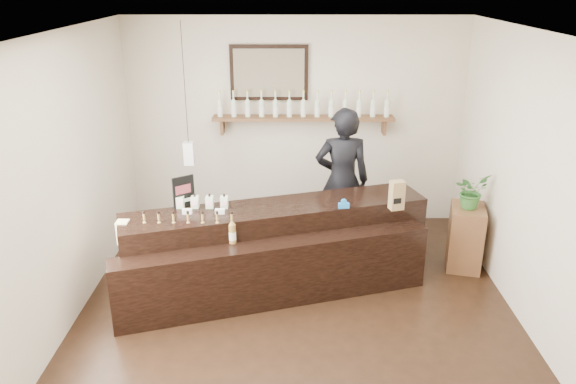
# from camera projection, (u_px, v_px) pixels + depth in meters

# --- Properties ---
(ground) EXTENTS (5.00, 5.00, 0.00)m
(ground) POSITION_uv_depth(u_px,v_px,m) (297.00, 316.00, 5.76)
(ground) COLOR black
(ground) RESTS_ON ground
(room_shell) EXTENTS (5.00, 5.00, 5.00)m
(room_shell) POSITION_uv_depth(u_px,v_px,m) (298.00, 158.00, 5.14)
(room_shell) COLOR beige
(room_shell) RESTS_ON ground
(back_wall_decor) EXTENTS (2.66, 0.96, 1.69)m
(back_wall_decor) POSITION_uv_depth(u_px,v_px,m) (285.00, 99.00, 7.34)
(back_wall_decor) COLOR brown
(back_wall_decor) RESTS_ON ground
(counter) EXTENTS (3.37, 1.84, 1.09)m
(counter) POSITION_uv_depth(u_px,v_px,m) (276.00, 252.00, 6.14)
(counter) COLOR black
(counter) RESTS_ON ground
(promo_sign) EXTENTS (0.21, 0.16, 0.34)m
(promo_sign) POSITION_uv_depth(u_px,v_px,m) (184.00, 192.00, 6.00)
(promo_sign) COLOR black
(promo_sign) RESTS_ON counter
(paper_bag) EXTENTS (0.17, 0.14, 0.32)m
(paper_bag) POSITION_uv_depth(u_px,v_px,m) (397.00, 195.00, 5.94)
(paper_bag) COLOR #977449
(paper_bag) RESTS_ON counter
(tape_dispenser) EXTENTS (0.12, 0.05, 0.10)m
(tape_dispenser) POSITION_uv_depth(u_px,v_px,m) (344.00, 204.00, 6.01)
(tape_dispenser) COLOR blue
(tape_dispenser) RESTS_ON counter
(side_cabinet) EXTENTS (0.49, 0.59, 0.76)m
(side_cabinet) POSITION_uv_depth(u_px,v_px,m) (465.00, 237.00, 6.62)
(side_cabinet) COLOR brown
(side_cabinet) RESTS_ON ground
(potted_plant) EXTENTS (0.49, 0.47, 0.41)m
(potted_plant) POSITION_uv_depth(u_px,v_px,m) (471.00, 191.00, 6.41)
(potted_plant) COLOR #316B2A
(potted_plant) RESTS_ON side_cabinet
(shopkeeper) EXTENTS (0.76, 0.50, 2.07)m
(shopkeeper) POSITION_uv_depth(u_px,v_px,m) (342.00, 172.00, 6.83)
(shopkeeper) COLOR black
(shopkeeper) RESTS_ON ground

